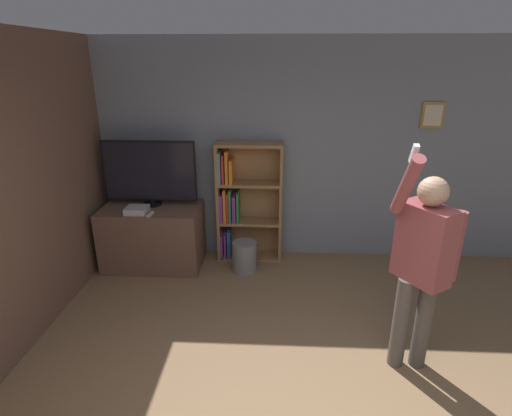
{
  "coord_description": "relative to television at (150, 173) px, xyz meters",
  "views": [
    {
      "loc": [
        -0.15,
        -1.64,
        2.44
      ],
      "look_at": [
        -0.33,
        1.92,
        1.11
      ],
      "focal_mm": 28.0,
      "sensor_mm": 36.0,
      "label": 1
    }
  ],
  "objects": [
    {
      "name": "wall_back",
      "position": [
        1.65,
        0.34,
        0.18
      ],
      "size": [
        6.64,
        0.09,
        2.7
      ],
      "color": "gray",
      "rests_on": "ground_plane"
    },
    {
      "name": "television",
      "position": [
        0.0,
        0.0,
        0.0
      ],
      "size": [
        1.11,
        0.22,
        0.79
      ],
      "color": "black",
      "rests_on": "tv_ledge"
    },
    {
      "name": "tv_ledge",
      "position": [
        -0.0,
        -0.09,
        -0.79
      ],
      "size": [
        1.18,
        0.67,
        0.76
      ],
      "color": "brown",
      "rests_on": "ground_plane"
    },
    {
      "name": "wall_side_brick",
      "position": [
        -0.71,
        -1.29,
        0.18
      ],
      "size": [
        0.06,
        4.79,
        2.7
      ],
      "color": "brown",
      "rests_on": "ground_plane"
    },
    {
      "name": "game_console",
      "position": [
        -0.1,
        -0.28,
        -0.37
      ],
      "size": [
        0.25,
        0.23,
        0.07
      ],
      "color": "silver",
      "rests_on": "tv_ledge"
    },
    {
      "name": "person",
      "position": [
        2.63,
        -1.74,
        -0.17
      ],
      "size": [
        0.55,
        0.54,
        1.93
      ],
      "rotation": [
        0.0,
        0.0,
        -0.99
      ],
      "color": "#56514C",
      "rests_on": "ground_plane"
    },
    {
      "name": "bookshelf",
      "position": [
        1.09,
        0.16,
        -0.42
      ],
      "size": [
        0.81,
        0.28,
        1.5
      ],
      "color": "#997047",
      "rests_on": "ground_plane"
    },
    {
      "name": "waste_bin",
      "position": [
        1.14,
        -0.21,
        -0.98
      ],
      "size": [
        0.29,
        0.29,
        0.38
      ],
      "color": "gray",
      "rests_on": "ground_plane"
    },
    {
      "name": "remote_loose",
      "position": [
        0.07,
        -0.34,
        -0.4
      ],
      "size": [
        0.05,
        0.14,
        0.02
      ],
      "color": "white",
      "rests_on": "tv_ledge"
    }
  ]
}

